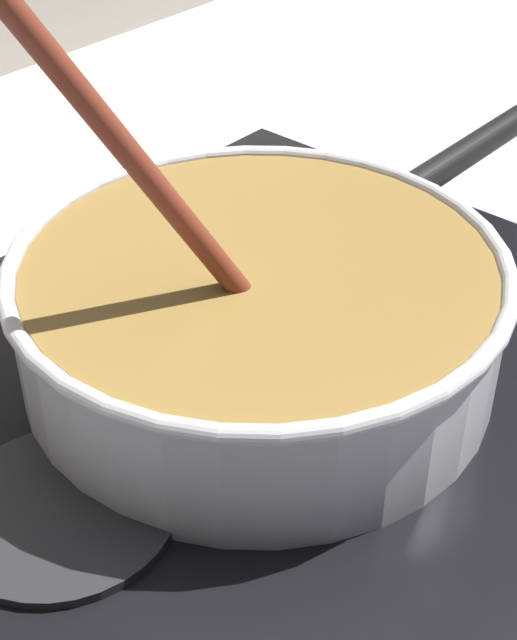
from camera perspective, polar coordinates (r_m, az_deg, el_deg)
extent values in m
cube|color=black|center=(0.63, 0.00, -3.49)|extent=(0.56, 0.48, 0.01)
torus|color=#592D0C|center=(0.62, 0.00, -2.78)|extent=(0.17, 0.17, 0.01)
cylinder|color=#262628|center=(0.54, -11.62, -11.02)|extent=(0.13, 0.13, 0.01)
cylinder|color=silver|center=(0.60, 0.00, 0.00)|extent=(0.30, 0.30, 0.08)
cylinder|color=olive|center=(0.60, 0.00, 0.31)|extent=(0.29, 0.29, 0.08)
torus|color=silver|center=(0.57, 0.00, 3.33)|extent=(0.31, 0.31, 0.01)
cylinder|color=black|center=(0.76, 12.14, 9.63)|extent=(0.18, 0.02, 0.02)
cylinder|color=#E5CC7A|center=(0.51, 6.11, -3.01)|extent=(0.03, 0.03, 0.01)
cylinder|color=beige|center=(0.58, 10.97, 1.48)|extent=(0.04, 0.04, 0.01)
cylinder|color=#E5CC7A|center=(0.53, 2.02, -0.83)|extent=(0.03, 0.03, 0.01)
cylinder|color=#EDD88C|center=(0.61, -1.94, 4.50)|extent=(0.04, 0.04, 0.01)
cylinder|color=beige|center=(0.67, 3.28, 7.49)|extent=(0.03, 0.03, 0.01)
cylinder|color=#E5CC7A|center=(0.59, 3.75, 3.11)|extent=(0.03, 0.03, 0.01)
cylinder|color=maroon|center=(0.50, -7.36, 9.37)|extent=(0.12, 0.09, 0.21)
cube|color=brown|center=(0.56, -0.30, 0.82)|extent=(0.05, 0.05, 0.01)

